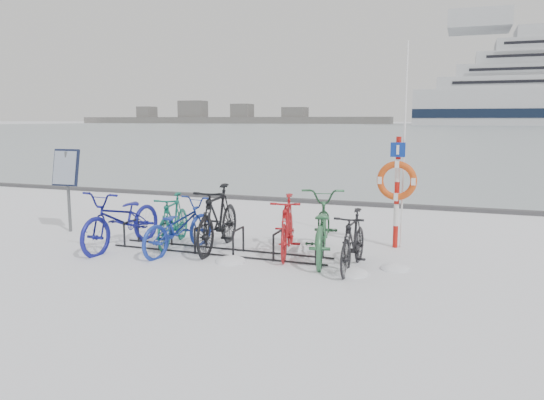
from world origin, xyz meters
The scene contains 15 objects.
ground centered at (0.00, 0.00, 0.00)m, with size 900.00×900.00×0.00m, color white.
ice_sheet centered at (0.00, 155.00, 0.01)m, with size 400.00×298.00×0.02m, color #A6B3BC.
quay_edge centered at (0.00, 5.90, 0.05)m, with size 400.00×0.25×0.10m, color #3F3F42.
bike_rack centered at (0.00, 0.00, 0.18)m, with size 4.00×0.48×0.46m.
info_board centered at (-3.68, 0.53, 1.23)m, with size 0.58×0.26×1.71m.
lifebuoy_station centered at (2.84, 1.37, 1.22)m, with size 0.70×0.22×3.64m.
shoreline centered at (-122.02, 260.00, 2.79)m, with size 180.00×12.00×9.50m.
bike_0 centered at (-1.82, -0.22, 0.56)m, with size 0.74×2.12×1.11m, color navy.
bike_1 centered at (-1.07, 0.27, 0.49)m, with size 0.46×1.63×0.98m, color #115F4D.
bike_2 centered at (-0.71, -0.16, 0.48)m, with size 0.64×1.84×0.96m, color #1B339B.
bike_3 centered at (-0.12, 0.21, 0.59)m, with size 0.56×1.98×1.19m, color black.
bike_4 centered at (1.15, 0.30, 0.53)m, with size 0.50×1.76×1.06m, color #AB171B.
bike_5 centered at (1.75, 0.27, 0.56)m, with size 0.75×2.15×1.13m, color #316D44.
bike_6 centered at (2.39, -0.21, 0.48)m, with size 0.45×1.59×0.95m, color black.
snow_drifts centered at (0.96, -0.09, 0.00)m, with size 6.31×1.71×0.18m.
Camera 1 is at (3.92, -8.16, 2.31)m, focal length 35.00 mm.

